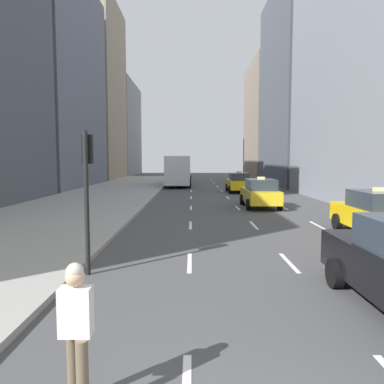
% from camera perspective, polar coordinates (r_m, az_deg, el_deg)
% --- Properties ---
extents(sidewalk_left, '(8.00, 66.00, 0.15)m').
position_cam_1_polar(sidewalk_left, '(30.22, -13.11, -0.52)').
color(sidewalk_left, '#9E9E99').
rests_on(sidewalk_left, ground).
extents(lane_markings, '(5.72, 56.00, 0.01)m').
position_cam_1_polar(lane_markings, '(25.61, 6.16, -1.54)').
color(lane_markings, white).
rests_on(lane_markings, ground).
extents(building_row_left, '(6.00, 78.50, 25.55)m').
position_cam_1_polar(building_row_left, '(45.61, -18.25, 14.19)').
color(building_row_left, '#A89E89').
rests_on(building_row_left, ground).
extents(building_row_right, '(6.00, 66.12, 35.08)m').
position_cam_1_polar(building_row_right, '(33.75, 23.31, 24.53)').
color(building_row_right, slate).
rests_on(building_row_right, ground).
extents(taxi_lead, '(2.02, 4.40, 1.87)m').
position_cam_1_polar(taxi_lead, '(33.42, 7.13, 1.47)').
color(taxi_lead, yellow).
rests_on(taxi_lead, ground).
extents(taxi_second, '(2.02, 4.40, 1.87)m').
position_cam_1_polar(taxi_second, '(15.69, 26.28, -2.92)').
color(taxi_second, yellow).
rests_on(taxi_second, ground).
extents(taxi_third, '(2.02, 4.40, 1.87)m').
position_cam_1_polar(taxi_third, '(23.00, 10.38, -0.14)').
color(taxi_third, yellow).
rests_on(taxi_third, ground).
extents(city_bus, '(2.80, 11.61, 3.25)m').
position_cam_1_polar(city_bus, '(42.03, -1.99, 3.45)').
color(city_bus, silver).
rests_on(city_bus, ground).
extents(skateboarder, '(0.36, 0.80, 1.75)m').
position_cam_1_polar(skateboarder, '(4.70, -17.17, -19.48)').
color(skateboarder, brown).
rests_on(skateboarder, ground).
extents(traffic_light_pole, '(0.24, 0.42, 3.60)m').
position_cam_1_polar(traffic_light_pole, '(9.68, -15.67, 1.92)').
color(traffic_light_pole, black).
rests_on(traffic_light_pole, ground).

